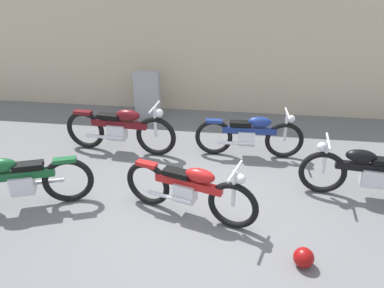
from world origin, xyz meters
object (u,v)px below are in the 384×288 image
Objects in this scene: helmet at (304,258)px; motorcycle_blue at (250,135)px; motorcycle_maroon at (120,129)px; motorcycle_black at (369,173)px; stone_marker at (147,95)px; motorcycle_green at (17,181)px; motorcycle_red at (189,189)px.

motorcycle_blue is at bearing 103.06° from helmet.
helmet is 3.97m from motorcycle_maroon.
stone_marker is at bearing -27.85° from motorcycle_black.
motorcycle_green is at bearing -110.93° from motorcycle_maroon.
motorcycle_green is 5.14m from motorcycle_black.
motorcycle_red is (-1.47, 0.77, 0.31)m from helmet.
motorcycle_black is (1.74, -1.14, 0.01)m from motorcycle_blue.
motorcycle_blue reaches higher than helmet.
motorcycle_red is (-2.58, -0.79, -0.01)m from motorcycle_black.
motorcycle_blue is at bearing -27.03° from motorcycle_black.
motorcycle_green is 2.13m from motorcycle_maroon.
motorcycle_green is 0.91× the size of motorcycle_maroon.
helmet is at bearing -55.52° from stone_marker.
stone_marker is 0.55× the size of motorcycle_blue.
motorcycle_maroon is (-3.03, 2.54, 0.35)m from helmet.
motorcycle_green is at bearing -160.14° from motorcycle_red.
helmet is at bearing 150.53° from motorcycle_green.
motorcycle_maroon is (-2.41, -0.16, 0.04)m from motorcycle_blue.
motorcycle_blue is 1.02× the size of motorcycle_red.
stone_marker is 0.54× the size of motorcycle_black.
motorcycle_blue is at bearing -34.63° from stone_marker.
stone_marker is 3.84m from motorcycle_red.
motorcycle_maroon is (-4.15, 0.98, 0.03)m from motorcycle_black.
motorcycle_black is (1.11, 1.56, 0.32)m from helmet.
motorcycle_red is at bearing 23.13° from motorcycle_black.
motorcycle_black is (5.06, 0.94, -0.01)m from motorcycle_green.
motorcycle_green reaches higher than motorcycle_blue.
helmet is 4.00m from motorcycle_green.
stone_marker is at bearing -125.41° from motorcycle_green.
motorcycle_maroon reaches higher than motorcycle_blue.
motorcycle_red is (2.47, 0.15, -0.02)m from motorcycle_green.
stone_marker is 2.84m from motorcycle_blue.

